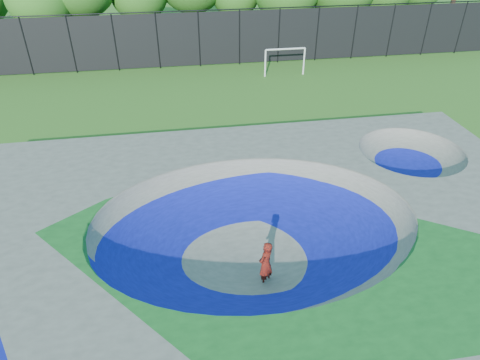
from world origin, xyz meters
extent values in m
plane|color=#2F5F1A|center=(0.00, 0.00, 0.00)|extent=(120.00, 120.00, 0.00)
cube|color=gray|center=(0.00, 0.00, 0.75)|extent=(22.00, 14.00, 1.50)
imported|color=#AD1D0D|center=(0.09, -1.47, 0.82)|extent=(0.71, 0.70, 1.64)
cube|color=black|center=(0.09, -1.47, 0.03)|extent=(0.68, 0.73, 0.05)
cylinder|color=silver|center=(4.32, 17.92, 0.94)|extent=(0.12, 0.12, 1.87)
cylinder|color=silver|center=(7.13, 17.92, 0.94)|extent=(0.12, 0.12, 1.87)
cylinder|color=silver|center=(5.73, 17.92, 1.87)|extent=(2.81, 0.12, 0.12)
cylinder|color=black|center=(-12.00, 21.00, 2.00)|extent=(0.09, 0.09, 4.00)
cylinder|color=black|center=(-9.00, 21.00, 2.00)|extent=(0.09, 0.09, 4.00)
cylinder|color=black|center=(-6.00, 21.00, 2.00)|extent=(0.09, 0.09, 4.00)
cylinder|color=black|center=(-3.00, 21.00, 2.00)|extent=(0.09, 0.09, 4.00)
cylinder|color=black|center=(0.00, 21.00, 2.00)|extent=(0.09, 0.09, 4.00)
cylinder|color=black|center=(3.00, 21.00, 2.00)|extent=(0.09, 0.09, 4.00)
cylinder|color=black|center=(6.00, 21.00, 2.00)|extent=(0.09, 0.09, 4.00)
cylinder|color=black|center=(9.00, 21.00, 2.00)|extent=(0.09, 0.09, 4.00)
cylinder|color=black|center=(12.00, 21.00, 2.00)|extent=(0.09, 0.09, 4.00)
cylinder|color=black|center=(15.00, 21.00, 2.00)|extent=(0.09, 0.09, 4.00)
cylinder|color=black|center=(18.00, 21.00, 2.00)|extent=(0.09, 0.09, 4.00)
cylinder|color=black|center=(21.00, 21.00, 2.00)|extent=(0.09, 0.09, 4.00)
cube|color=black|center=(0.00, 21.00, 2.00)|extent=(48.00, 0.03, 3.80)
cylinder|color=black|center=(0.00, 21.00, 4.00)|extent=(48.00, 0.08, 0.08)
cylinder|color=#483224|center=(-11.35, 25.03, 1.33)|extent=(0.44, 0.44, 2.65)
cylinder|color=#483224|center=(-8.40, 25.54, 1.76)|extent=(0.44, 0.44, 3.52)
cylinder|color=#483224|center=(-4.21, 26.42, 1.41)|extent=(0.44, 0.44, 2.81)
cylinder|color=#483224|center=(0.06, 27.06, 1.65)|extent=(0.44, 0.44, 3.30)
cylinder|color=#483224|center=(3.58, 26.53, 1.37)|extent=(0.44, 0.44, 2.74)
cylinder|color=#483224|center=(7.47, 24.82, 1.41)|extent=(0.44, 0.44, 2.82)
cylinder|color=#483224|center=(12.11, 24.83, 1.49)|extent=(0.44, 0.44, 2.98)
cylinder|color=#483224|center=(16.06, 25.69, 1.40)|extent=(0.44, 0.44, 2.80)
cylinder|color=#483224|center=(19.86, 26.36, 1.50)|extent=(0.44, 0.44, 3.00)
cylinder|color=#483224|center=(23.34, 26.20, 1.70)|extent=(0.44, 0.44, 3.40)
camera|label=1|loc=(-2.32, -11.00, 10.19)|focal=32.00mm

